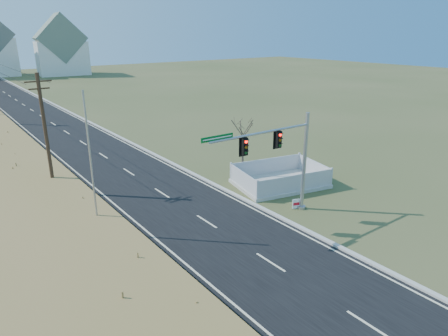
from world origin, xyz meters
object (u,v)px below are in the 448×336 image
open_sign (296,204)px  traffic_signal_mast (285,156)px  flagpole (93,181)px  fence_enclosure (280,181)px  bare_tree (243,128)px

open_sign → traffic_signal_mast: bearing=-151.8°
open_sign → flagpole: 13.51m
traffic_signal_mast → open_sign: (1.51, 0.17, -3.82)m
fence_enclosure → open_sign: (-2.30, -3.95, 0.07)m
open_sign → bare_tree: bearing=103.9°
fence_enclosure → flagpole: flagpole is taller
bare_tree → traffic_signal_mast: bearing=-109.0°
fence_enclosure → bare_tree: 5.25m
fence_enclosure → open_sign: size_ratio=11.13×
traffic_signal_mast → open_sign: traffic_signal_mast is taller
flagpole → bare_tree: bearing=10.6°
traffic_signal_mast → open_sign: bearing=7.0°
open_sign → bare_tree: (0.98, 7.08, 3.94)m
fence_enclosure → bare_tree: (-1.32, 3.12, 4.01)m
traffic_signal_mast → bare_tree: (2.49, 7.25, 0.12)m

